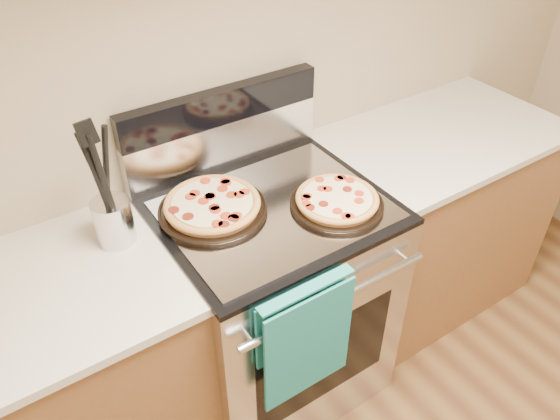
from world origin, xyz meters
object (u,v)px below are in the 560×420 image
range_body (272,302)px  pepperoni_pizza_back (213,206)px  utensil_crock (114,221)px  pepperoni_pizza_front (337,201)px

range_body → pepperoni_pizza_back: (-0.18, 0.07, 0.50)m
range_body → utensil_crock: (-0.49, 0.13, 0.53)m
range_body → pepperoni_pizza_front: bearing=-35.8°
range_body → pepperoni_pizza_back: size_ratio=2.55×
pepperoni_pizza_back → pepperoni_pizza_front: bearing=-29.1°
pepperoni_pizza_back → utensil_crock: utensil_crock is taller
pepperoni_pizza_back → utensil_crock: size_ratio=2.38×
utensil_crock → pepperoni_pizza_back: bearing=-10.8°
range_body → pepperoni_pizza_back: bearing=158.7°
pepperoni_pizza_back → utensil_crock: bearing=169.2°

